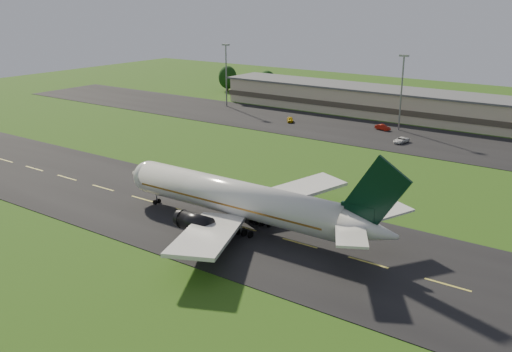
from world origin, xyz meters
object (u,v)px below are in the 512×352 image
Objects in this scene: airliner at (240,200)px; service_vehicle_c at (401,140)px; terminal at (425,107)px; service_vehicle_a at (290,120)px; light_mast_centre at (402,84)px; service_vehicle_b at (383,127)px; light_mast_west at (226,68)px.

service_vehicle_c is at bearing 89.43° from airliner.
terminal is 39.90m from service_vehicle_a.
light_mast_centre is at bearing 93.84° from airliner.
service_vehicle_b is at bearing -22.22° from service_vehicle_a.
service_vehicle_c is at bearing -11.49° from light_mast_west.
service_vehicle_b is 0.90× the size of service_vehicle_c.
light_mast_west is at bearing -165.24° from terminal.
service_vehicle_c is (66.11, -13.44, -11.95)m from light_mast_west.
service_vehicle_c is (35.69, -4.69, -0.03)m from service_vehicle_a.
terminal reaches higher than service_vehicle_b.
service_vehicle_b is at bearing 140.58° from service_vehicle_c.
service_vehicle_b reaches higher than service_vehicle_c.
light_mast_west is (-61.40, -16.18, 8.75)m from terminal.
light_mast_west reaches higher than airliner.
airliner is 10.39× the size of service_vehicle_c.
light_mast_centre is (-1.40, -16.18, 8.75)m from terminal.
light_mast_west and light_mast_centre have the same top height.
service_vehicle_a is at bearing 117.26° from service_vehicle_b.
airliner is at bearing -85.81° from light_mast_centre.
terminal is at bearing 14.76° from light_mast_west.
airliner is 80.62m from light_mast_centre.
light_mast_centre is 4.13× the size of service_vehicle_c.
light_mast_centre is (60.00, 0.00, 0.00)m from light_mast_west.
service_vehicle_b reaches higher than service_vehicle_a.
terminal is (-4.46, 96.18, -0.67)m from airliner.
service_vehicle_b is (-9.30, 77.19, -3.83)m from airliner.
light_mast_west reaches higher than terminal.
airliner reaches higher than service_vehicle_b.
light_mast_centre is at bearing 123.12° from service_vehicle_c.
terminal is 29.41× the size of service_vehicle_c.
terminal is 7.13× the size of light_mast_west.
service_vehicle_a is (-30.98, -24.94, -3.17)m from terminal.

